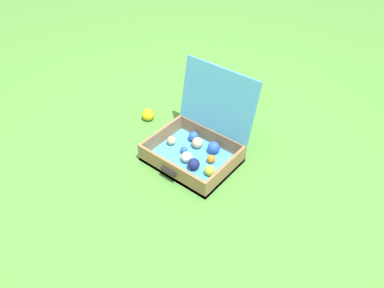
{
  "coord_description": "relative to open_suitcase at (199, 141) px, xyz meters",
  "views": [
    {
      "loc": [
        1.1,
        -1.32,
        1.61
      ],
      "look_at": [
        0.01,
        0.03,
        0.14
      ],
      "focal_mm": 34.48,
      "sensor_mm": 36.0,
      "label": 1
    }
  ],
  "objects": [
    {
      "name": "open_suitcase",
      "position": [
        0.0,
        0.0,
        0.0
      ],
      "size": [
        0.54,
        0.54,
        0.54
      ],
      "color": "#4799C6",
      "rests_on": "ground"
    },
    {
      "name": "stray_ball_on_grass",
      "position": [
        -0.53,
        0.07,
        -0.07
      ],
      "size": [
        0.09,
        0.09,
        0.09
      ],
      "primitive_type": "sphere",
      "color": "yellow",
      "rests_on": "ground"
    },
    {
      "name": "ground_plane",
      "position": [
        -0.01,
        -0.11,
        -0.12
      ],
      "size": [
        16.0,
        16.0,
        0.0
      ],
      "primitive_type": "plane",
      "color": "#4C8C38"
    }
  ]
}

